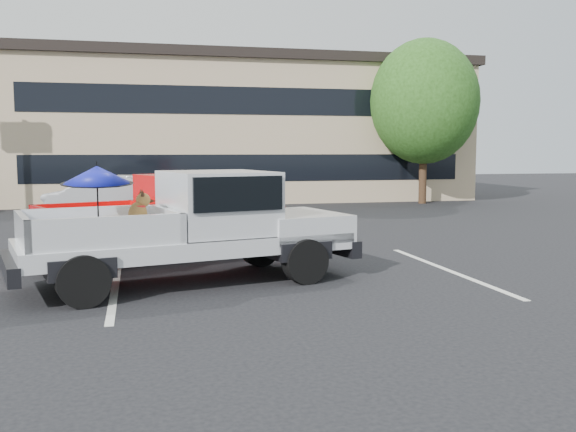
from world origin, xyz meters
name	(u,v)px	position (x,y,z in m)	size (l,w,h in m)	color
ground	(324,304)	(0.00, 0.00, 0.00)	(90.00, 90.00, 0.00)	black
stripe_left	(115,286)	(-3.00, 2.00, 0.00)	(0.12, 5.00, 0.01)	silver
stripe_right	(448,270)	(3.00, 2.00, 0.00)	(0.12, 5.00, 0.01)	silver
motel_building	(238,129)	(2.00, 20.99, 3.21)	(20.40, 8.40, 6.30)	tan
tree_right	(424,102)	(9.00, 16.00, 4.21)	(4.46, 4.46, 6.78)	#332114
tree_back	(305,108)	(6.00, 24.00, 4.41)	(4.68, 4.68, 7.11)	#332114
silver_pickup	(204,220)	(-1.52, 2.04, 1.05)	(5.99, 3.26, 2.06)	black
red_pickup	(176,212)	(-1.83, 4.73, 0.94)	(5.51, 3.62, 1.72)	black
silver_sedan	(138,205)	(-2.60, 8.87, 0.77)	(1.63, 4.68, 1.54)	#9DA0A4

